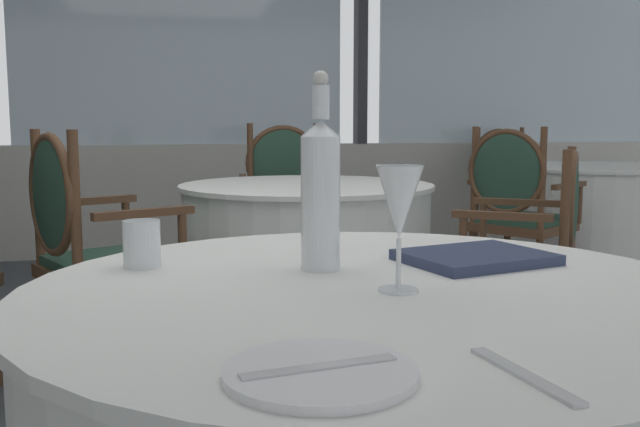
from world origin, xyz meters
TOP-DOWN VIEW (x-y plane):
  - window_wall_far at (-0.00, 3.39)m, footprint 9.11×0.14m
  - side_plate at (-0.07, -1.46)m, footprint 0.21×0.21m
  - butter_knife at (-0.07, -1.46)m, footprint 0.17×0.04m
  - dinner_fork at (0.14, -1.51)m, footprint 0.04×0.18m
  - water_bottle at (0.06, -0.93)m, footprint 0.07×0.07m
  - wine_glass at (0.14, -1.12)m, footprint 0.08×0.08m
  - water_tumbler at (-0.26, -0.83)m, footprint 0.07×0.07m
  - menu_book at (0.37, -0.93)m, footprint 0.30×0.26m
  - background_table_0 at (0.44, 0.92)m, footprint 1.14×1.14m
  - dining_chair_0_0 at (-0.47, 0.50)m, footprint 0.61×0.64m
  - dining_chair_0_1 at (1.25, 0.35)m, footprint 0.64×0.66m
  - dining_chair_0_2 at (0.52, 1.92)m, footprint 0.57×0.51m
  - background_table_1 at (2.57, 1.91)m, footprint 1.22×1.22m
  - dining_chair_1_0 at (2.51, 2.95)m, footprint 0.56×0.50m
  - dining_chair_1_1 at (1.70, 1.34)m, footprint 0.64×0.65m

SIDE VIEW (x-z plane):
  - background_table_0 at x=0.44m, z-range 0.00..0.74m
  - background_table_1 at x=2.57m, z-range 0.00..0.74m
  - dining_chair_0_1 at x=1.25m, z-range 0.08..0.98m
  - dining_chair_1_0 at x=2.51m, z-range 0.08..1.06m
  - dining_chair_1_1 at x=1.70m, z-range 0.08..1.07m
  - dining_chair_0_0 at x=-0.47m, z-range 0.09..1.07m
  - dining_chair_0_2 at x=0.52m, z-range 0.08..1.09m
  - dinner_fork at x=0.14m, z-range 0.73..0.74m
  - side_plate at x=-0.07m, z-range 0.73..0.74m
  - menu_book at x=0.37m, z-range 0.73..0.75m
  - butter_knife at x=-0.07m, z-range 0.74..0.75m
  - water_tumbler at x=-0.26m, z-range 0.73..0.82m
  - wine_glass at x=0.14m, z-range 0.77..0.97m
  - water_bottle at x=0.06m, z-range 0.70..1.06m
  - window_wall_far at x=0.00m, z-range -0.30..2.64m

